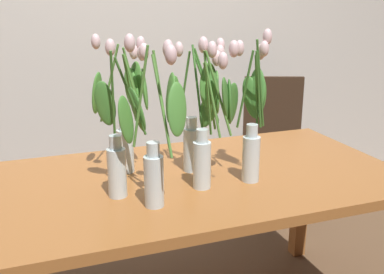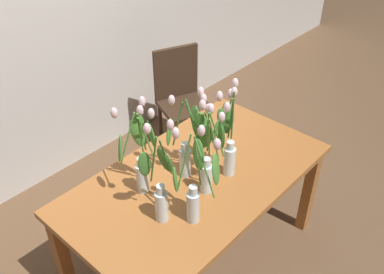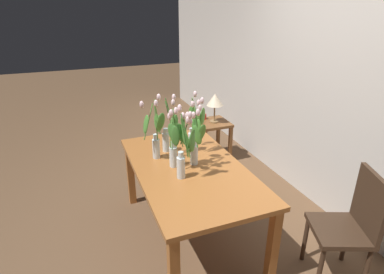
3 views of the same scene
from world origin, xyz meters
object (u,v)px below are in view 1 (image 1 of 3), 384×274
Objects in this scene: tulip_vase_0 at (197,116)px; tulip_vase_2 at (210,128)px; tulip_vase_5 at (155,145)px; tulip_vase_3 at (251,122)px; dining_table at (204,195)px; dining_chair at (273,138)px; tulip_vase_4 at (126,115)px; tulip_vase_1 at (119,146)px.

tulip_vase_0 is 0.16m from tulip_vase_2.
tulip_vase_2 is 0.26m from tulip_vase_5.
tulip_vase_2 is at bearing -173.15° from tulip_vase_3.
dining_table is 0.37m from tulip_vase_3.
tulip_vase_2 is (-0.02, -0.11, 0.32)m from dining_table.
tulip_vase_5 is 0.62× the size of dining_chair.
tulip_vase_3 reaches higher than tulip_vase_4.
dining_table is 0.46m from tulip_vase_1.
dining_chair is (0.73, 1.06, -0.45)m from tulip_vase_3.
tulip_vase_3 is at bearing -30.07° from tulip_vase_4.
tulip_vase_0 is 0.29m from tulip_vase_4.
tulip_vase_1 is at bearing 177.36° from tulip_vase_3.
tulip_vase_3 is 1.04× the size of tulip_vase_4.
tulip_vase_2 is 0.18m from tulip_vase_3.
dining_chair is at bearing 34.55° from tulip_vase_4.
dining_table is at bearing -75.40° from tulip_vase_0.
tulip_vase_4 reaches higher than dining_chair.
tulip_vase_1 reaches higher than tulip_vase_2.
tulip_vase_1 is at bearing 172.23° from tulip_vase_2.
dining_table is 2.75× the size of tulip_vase_5.
tulip_vase_2 is 1.48m from dining_chair.
tulip_vase_2 is at bearing -47.09° from tulip_vase_4.
dining_table is 0.34m from tulip_vase_2.
dining_chair is at bearing 45.78° from tulip_vase_5.
dining_chair is (0.89, 0.97, -0.12)m from dining_table.
tulip_vase_3 is (0.17, -0.14, -0.00)m from tulip_vase_0.
tulip_vase_0 is (-0.01, 0.05, 0.32)m from dining_table.
tulip_vase_1 is (-0.34, -0.12, -0.05)m from tulip_vase_0.
tulip_vase_3 reaches higher than dining_table.
tulip_vase_0 is 1.01× the size of tulip_vase_2.
tulip_vase_2 is 0.99× the size of tulip_vase_4.
tulip_vase_5 reaches higher than tulip_vase_4.
tulip_vase_5 reaches higher than dining_table.
tulip_vase_3 is (0.52, -0.02, 0.05)m from tulip_vase_1.
tulip_vase_1 is 0.96× the size of tulip_vase_5.
tulip_vase_3 is at bearing 6.85° from tulip_vase_2.
dining_table is 2.75× the size of tulip_vase_3.
tulip_vase_1 is 0.34m from tulip_vase_2.
tulip_vase_0 reaches higher than tulip_vase_2.
dining_table is 1.72× the size of dining_chair.
tulip_vase_5 is at bearing -132.99° from tulip_vase_0.
tulip_vase_5 is (-0.25, -0.27, -0.01)m from tulip_vase_0.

